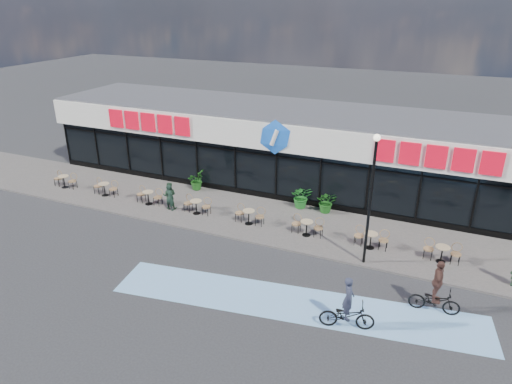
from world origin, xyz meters
TOP-DOWN VIEW (x-y plane):
  - ground at (0.00, 0.00)m, footprint 120.00×120.00m
  - sidewalk at (0.00, 4.50)m, footprint 44.00×5.00m
  - bike_lane at (4.00, -1.50)m, footprint 14.17×4.13m
  - building at (-0.00, 9.93)m, footprint 30.60×6.57m
  - lamp_post at (5.85, 2.30)m, footprint 0.28×0.28m
  - bistro_set_0 at (-12.23, 3.72)m, footprint 1.54×0.62m
  - bistro_set_1 at (-9.21, 3.72)m, footprint 1.54×0.62m
  - bistro_set_2 at (-6.20, 3.72)m, footprint 1.54×0.62m
  - bistro_set_3 at (-3.18, 3.72)m, footprint 1.54×0.62m
  - bistro_set_4 at (-0.16, 3.72)m, footprint 1.54×0.62m
  - bistro_set_5 at (2.85, 3.72)m, footprint 1.54×0.62m
  - bistro_set_6 at (5.87, 3.72)m, footprint 1.54×0.62m
  - bistro_set_7 at (8.88, 3.72)m, footprint 1.54×0.62m
  - potted_plant_left at (-4.86, 6.53)m, footprint 1.14×1.23m
  - potted_plant_mid at (1.65, 6.53)m, footprint 1.42×1.34m
  - potted_plant_right at (3.04, 6.50)m, footprint 1.31×1.22m
  - patron_left at (-4.69, 3.48)m, footprint 0.58×0.43m
  - patron_right at (-4.80, 3.62)m, footprint 0.89×0.80m
  - cyclist_a at (6.08, -2.06)m, footprint 2.00×1.11m
  - cyclist_b at (8.80, 0.07)m, footprint 1.83×1.00m

SIDE VIEW (x-z plane):
  - ground at x=0.00m, z-range 0.00..0.00m
  - bike_lane at x=4.00m, z-range 0.00..0.01m
  - sidewalk at x=0.00m, z-range 0.00..0.10m
  - bistro_set_0 at x=-12.23m, z-range 0.11..1.01m
  - bistro_set_1 at x=-9.21m, z-range 0.11..1.01m
  - bistro_set_2 at x=-6.20m, z-range 0.11..1.01m
  - bistro_set_3 at x=-3.18m, z-range 0.11..1.01m
  - bistro_set_4 at x=-0.16m, z-range 0.11..1.01m
  - bistro_set_5 at x=2.85m, z-range 0.11..1.01m
  - bistro_set_6 at x=5.87m, z-range 0.11..1.01m
  - bistro_set_7 at x=8.88m, z-range 0.11..1.01m
  - cyclist_a at x=6.08m, z-range -0.36..1.67m
  - potted_plant_left at x=-4.86m, z-range 0.10..1.23m
  - potted_plant_right at x=3.04m, z-range 0.10..1.28m
  - potted_plant_mid at x=1.65m, z-range 0.10..1.36m
  - cyclist_b at x=8.80m, z-range -0.27..1.84m
  - patron_left at x=-4.69m, z-range 0.10..1.54m
  - patron_right at x=-4.80m, z-range 0.10..1.60m
  - building at x=0.00m, z-range -0.04..4.71m
  - lamp_post at x=5.85m, z-range 0.60..6.28m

